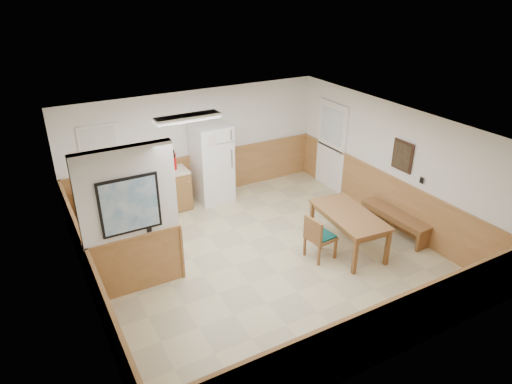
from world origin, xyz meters
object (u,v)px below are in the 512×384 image
refrigerator (212,163)px  dining_table (349,218)px  fire_extinguisher (174,161)px  dining_chair (317,235)px  dining_bench (395,218)px  soap_bottle (99,180)px

refrigerator → dining_table: size_ratio=1.06×
fire_extinguisher → dining_chair: bearing=-61.2°
dining_table → dining_bench: size_ratio=1.07×
dining_table → fire_extinguisher: (-2.22, 3.22, 0.44)m
dining_table → dining_bench: 1.23m
dining_table → dining_chair: size_ratio=1.98×
dining_table → dining_bench: (1.19, -0.01, -0.31)m
refrigerator → fire_extinguisher: 0.90m
dining_bench → dining_chair: (-1.91, 0.01, 0.15)m
dining_table → fire_extinguisher: size_ratio=3.76×
dining_table → dining_chair: dining_chair is taller
dining_chair → dining_bench: bearing=-5.5°
dining_table → dining_chair: 0.73m
refrigerator → dining_chair: (0.64, -3.15, -0.40)m
refrigerator → dining_chair: size_ratio=2.10×
refrigerator → soap_bottle: bearing=175.4°
fire_extinguisher → dining_table: bearing=-51.6°
dining_table → fire_extinguisher: 3.94m
dining_chair → soap_bottle: (-3.10, 3.24, 0.50)m
soap_bottle → dining_table: bearing=-40.3°
dining_chair → fire_extinguisher: size_ratio=1.90×
dining_table → soap_bottle: 5.01m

